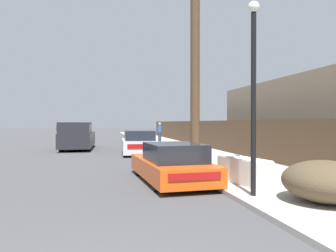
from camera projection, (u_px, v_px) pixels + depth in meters
The scene contains 11 objects.
sidewalk_curb at pixel (166, 144), 26.33m from camera, with size 4.20×63.00×0.12m, color #ADA89E.
discarded_fridge at pixel (244, 170), 9.06m from camera, with size 0.92×1.91×0.72m.
parked_sports_car_red at pixel (172, 164), 9.89m from camera, with size 2.03×4.41×1.18m.
car_parked_mid at pixel (139, 143), 18.56m from camera, with size 2.04×4.31×1.34m.
pickup_truck at pixel (77, 136), 21.57m from camera, with size 2.15×5.64×1.81m.
utility_pole at pixel (195, 58), 12.77m from camera, with size 1.80×0.37×8.25m.
street_lamp at pixel (254, 82), 7.47m from camera, with size 0.26×0.26×4.44m.
brush_pile at pixel (326, 181), 6.89m from camera, with size 1.74×1.90×0.88m.
wooden_fence at pixel (203, 133), 23.20m from camera, with size 0.08×39.77×1.79m, color brown.
building_right_house at pixel (320, 118), 18.06m from camera, with size 6.00×12.43×4.07m, color gray.
pedestrian at pixel (160, 132), 29.11m from camera, with size 0.34×0.34×1.66m.
Camera 1 is at (0.23, -2.32, 1.79)m, focal length 35.00 mm.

